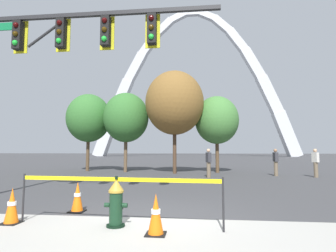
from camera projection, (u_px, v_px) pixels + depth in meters
ground_plane at (152, 218)px, 6.09m from camera, size 240.00×240.00×0.00m
fire_hydrant at (116, 203)px, 5.44m from camera, size 0.46×0.48×0.99m
caution_tape_barrier at (117, 193)px, 5.47m from camera, size 4.20×0.35×1.01m
traffic_cone_by_hydrant at (12, 206)px, 5.65m from camera, size 0.36×0.36×0.73m
traffic_cone_mid_sidewalk at (77, 197)px, 6.75m from camera, size 0.36×0.36×0.73m
traffic_cone_curb_edge at (156, 215)px, 4.91m from camera, size 0.36×0.36×0.73m
traffic_signal_gantry at (47, 55)px, 8.34m from camera, size 7.82×0.44×6.00m
monument_arch at (193, 89)px, 67.91m from camera, size 50.03×2.70×37.42m
tree_far_left at (89, 118)px, 20.34m from camera, size 3.24×3.24×5.67m
tree_left_mid at (126, 118)px, 19.34m from camera, size 3.17×3.17×5.55m
tree_center_left at (175, 103)px, 18.18m from camera, size 3.87×3.87×6.77m
tree_center_right at (217, 120)px, 18.76m from camera, size 2.97×2.97×5.20m
pedestrian_walking_left at (209, 163)px, 15.19m from camera, size 0.32×0.39×1.59m
pedestrian_standing_center at (276, 162)px, 16.11m from camera, size 0.26×0.37×1.59m
pedestrian_walking_right at (316, 163)px, 15.30m from camera, size 0.34×0.39×1.59m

